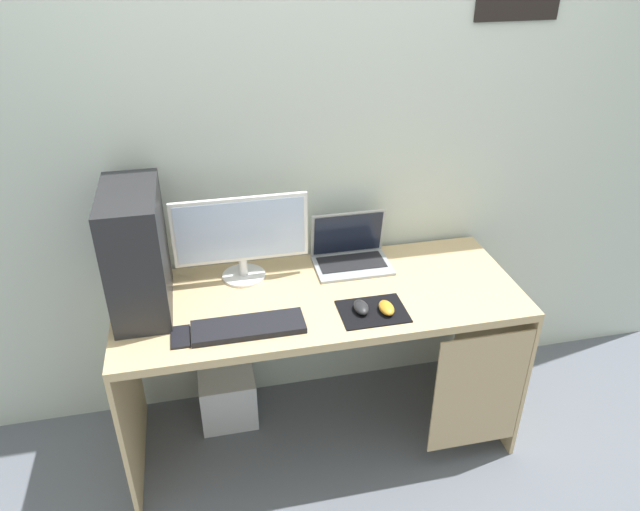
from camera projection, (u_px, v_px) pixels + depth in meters
The scene contains 12 objects.
ground_plane at pixel (320, 430), 2.81m from camera, with size 8.00×8.00×0.00m, color slate.
wall_back at pixel (302, 140), 2.47m from camera, with size 4.00×0.05×2.60m.
desk at pixel (325, 324), 2.49m from camera, with size 1.64×0.65×0.77m.
pc_tower at pixel (137, 251), 2.23m from camera, with size 0.21×0.42×0.49m, color #232326.
monitor at pixel (241, 236), 2.43m from camera, with size 0.55×0.18×0.37m.
laptop at pixel (351, 254), 2.61m from camera, with size 0.33×0.22×0.23m.
keyboard at pixel (248, 327), 2.21m from camera, with size 0.42×0.14×0.02m, color black.
mousepad at pixel (373, 311), 2.31m from camera, with size 0.26×0.20×0.01m, color black.
mouse_left at pixel (361, 307), 2.30m from camera, with size 0.06×0.10×0.03m, color #232326.
mouse_right at pixel (386, 308), 2.30m from camera, with size 0.06×0.10×0.03m, color orange.
cell_phone at pixel (180, 337), 2.17m from camera, with size 0.07×0.13×0.01m, color black.
subwoofer at pixel (228, 395), 2.83m from camera, with size 0.26×0.26×0.26m, color silver.
Camera 1 is at (-0.43, -1.97, 2.12)m, focal length 33.37 mm.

